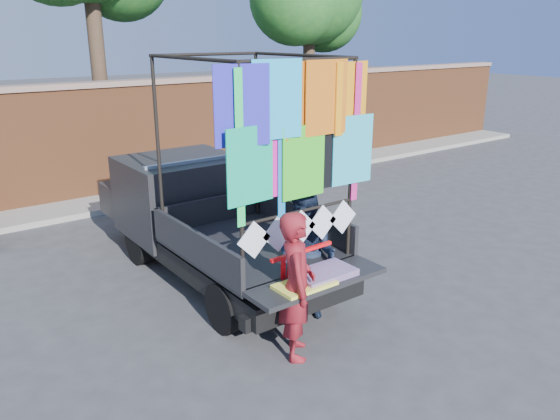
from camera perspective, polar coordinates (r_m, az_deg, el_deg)
ground at (r=7.22m, az=-2.02°, el=-12.00°), size 90.00×90.00×0.00m
brick_wall at (r=12.87m, az=-20.24°, el=6.65°), size 30.00×0.45×2.61m
curb at (r=12.51m, az=-18.67°, el=0.51°), size 30.00×1.20×0.12m
pickup_truck at (r=8.82m, az=-8.57°, el=-0.46°), size 2.12×5.33×3.35m
woman at (r=6.25m, az=1.74°, el=-7.90°), size 0.71×0.77×1.76m
man at (r=7.13m, az=2.75°, el=-4.62°), size 0.93×1.03×1.74m
streamer_bundle at (r=6.60m, az=1.64°, el=-6.11°), size 0.95×0.09×0.65m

